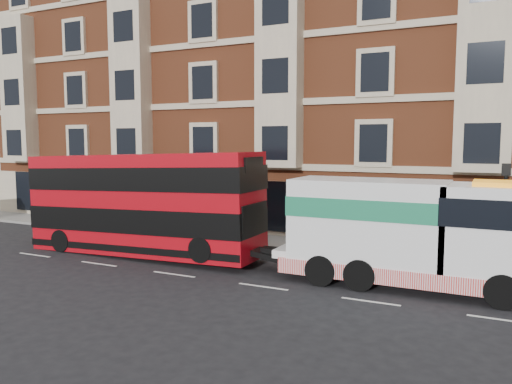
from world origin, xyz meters
TOP-DOWN VIEW (x-y plane):
  - ground at (0.00, 0.00)m, footprint 120.00×120.00m
  - sidewalk at (0.00, 7.50)m, footprint 90.00×3.00m
  - victorian_terrace at (0.50, 15.00)m, footprint 45.00×12.00m
  - lamp_post_west at (-6.00, 6.20)m, footprint 0.35×0.15m
  - lamp_post_east at (12.00, 6.20)m, footprint 0.35×0.15m
  - double_decker_bus at (-3.39, 2.30)m, footprint 11.84×2.72m
  - tow_truck at (8.67, 2.30)m, footprint 9.48×2.80m
  - pedestrian at (-7.65, 6.15)m, footprint 0.63×0.52m

SIDE VIEW (x-z plane):
  - ground at x=0.00m, z-range 0.00..0.00m
  - sidewalk at x=0.00m, z-range 0.00..0.15m
  - pedestrian at x=-7.65m, z-range 0.15..1.64m
  - tow_truck at x=8.67m, z-range 0.12..4.07m
  - double_decker_bus at x=-3.39m, z-range 0.14..4.94m
  - lamp_post_west at x=-6.00m, z-range 0.50..4.85m
  - lamp_post_east at x=12.00m, z-range 0.50..4.85m
  - victorian_terrace at x=0.50m, z-range -0.13..20.27m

